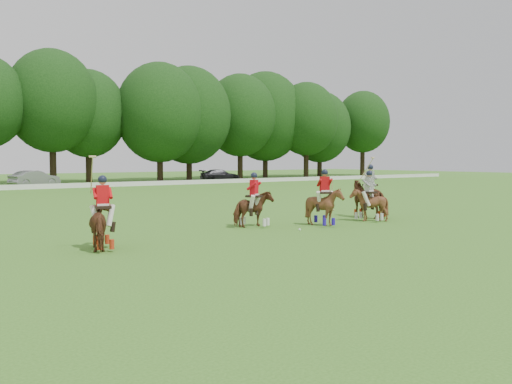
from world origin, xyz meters
TOP-DOWN VIEW (x-y plane):
  - ground at (0.00, 0.00)m, footprint 180.00×180.00m
  - boundary_rail at (0.00, 38.00)m, footprint 120.00×0.10m
  - car_mid at (3.06, 42.50)m, footprint 4.95×3.01m
  - car_right at (24.12, 42.50)m, footprint 5.09×3.04m
  - polo_red_a at (-6.25, 2.92)m, footprint 1.22×1.87m
  - polo_red_b at (0.58, 4.62)m, footprint 1.78×1.70m
  - polo_red_c at (3.09, 3.30)m, footprint 1.71×1.78m
  - polo_stripe_a at (6.86, 4.27)m, footprint 1.29×2.12m
  - polo_stripe_b at (5.71, 3.30)m, footprint 1.34×1.46m
  - polo_ball at (1.24, 2.68)m, footprint 0.09×0.09m

SIDE VIEW (x-z plane):
  - ground at x=0.00m, z-range 0.00..0.00m
  - polo_ball at x=1.24m, z-range 0.00..0.09m
  - boundary_rail at x=0.00m, z-range 0.00..0.44m
  - car_right at x=24.12m, z-range 0.00..1.38m
  - polo_red_b at x=0.58m, z-range -0.32..1.81m
  - polo_stripe_b at x=5.71m, z-range -0.59..2.11m
  - car_mid at x=3.06m, z-range 0.00..1.54m
  - polo_red_a at x=-6.25m, z-range -0.58..2.14m
  - polo_red_c at x=3.09m, z-range -0.32..1.92m
  - polo_stripe_a at x=6.86m, z-range -0.32..2.08m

